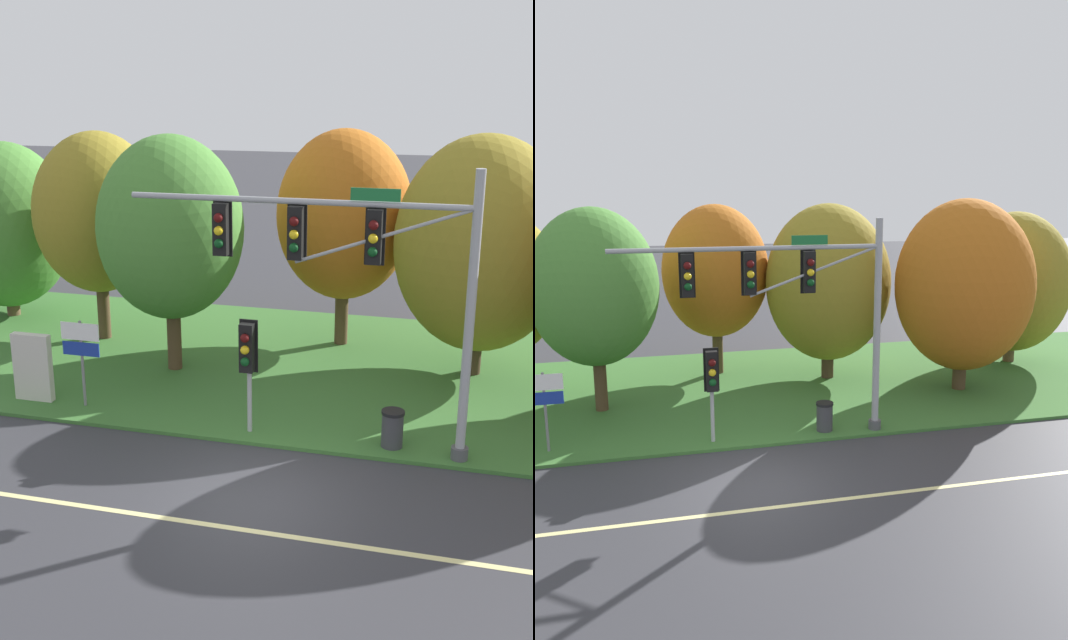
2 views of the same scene
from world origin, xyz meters
TOP-DOWN VIEW (x-y plane):
  - ground_plane at (0.00, 0.00)m, footprint 160.00×160.00m
  - lane_stripe at (0.00, -1.20)m, footprint 36.00×0.16m
  - grass_verge at (0.00, 8.25)m, footprint 48.00×11.50m
  - traffic_signal_mast at (1.76, 2.91)m, footprint 8.18×0.49m
  - pedestrian_signal_near_kerb at (-0.86, 2.95)m, footprint 0.46×0.55m
  - route_sign_post at (-5.66, 3.51)m, footprint 1.09×0.08m
  - tree_nearest_road at (-12.34, 10.72)m, footprint 4.81×4.81m
  - tree_left_of_mast at (-7.79, 9.10)m, footprint 4.22×4.22m
  - tree_behind_signpost at (-4.36, 6.91)m, footprint 4.32×4.32m
  - tree_mid_verge at (0.13, 10.61)m, footprint 4.37×4.37m
  - tree_tall_centre at (4.44, 8.86)m, footprint 5.04×5.04m
  - info_kiosk at (-7.19, 3.54)m, footprint 1.10×0.24m
  - trash_bin at (2.70, 3.17)m, footprint 0.56×0.56m

SIDE VIEW (x-z plane):
  - ground_plane at x=0.00m, z-range 0.00..0.00m
  - lane_stripe at x=0.00m, z-range 0.00..0.01m
  - grass_verge at x=0.00m, z-range 0.00..0.10m
  - trash_bin at x=2.70m, z-range 0.11..1.04m
  - info_kiosk at x=-7.19m, z-range 0.09..1.99m
  - route_sign_post at x=-5.66m, z-range 0.55..2.95m
  - pedestrian_signal_near_kerb at x=-0.86m, z-range 0.74..3.70m
  - tree_nearest_road at x=-12.34m, z-range 0.28..6.68m
  - tree_tall_centre at x=4.44m, z-range 0.49..7.58m
  - tree_left_of_mast at x=-7.79m, z-range 0.92..7.85m
  - tree_mid_verge at x=0.13m, z-range 0.88..7.94m
  - tree_behind_signpost at x=-4.36m, z-range 0.91..7.95m
  - traffic_signal_mast at x=1.76m, z-range 1.25..7.99m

